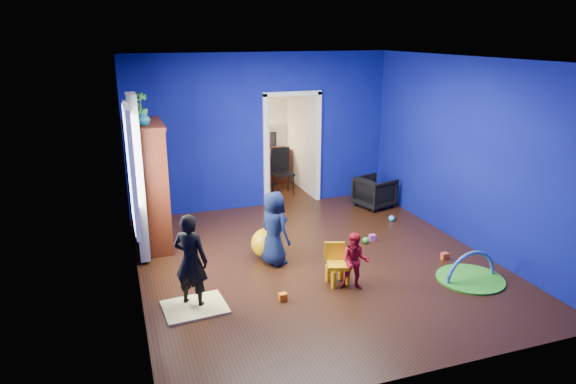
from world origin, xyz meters
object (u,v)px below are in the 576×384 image
object	(u,v)px
vase	(143,118)
armchair	(375,192)
kid_chair	(338,266)
tv_armoire	(147,186)
play_mat	(470,279)
child_navy	(274,228)
hopper_ball	(266,243)
folding_chair	(283,173)
toddler_red	(355,261)
crt_tv	(150,183)
study_desk	(269,166)
child_black	(191,261)

from	to	relation	value
vase	armchair	bearing A→B (deg)	10.63
armchair	kid_chair	size ratio (longest dim) A/B	1.30
armchair	tv_armoire	distance (m)	4.32
armchair	play_mat	distance (m)	3.19
vase	tv_armoire	distance (m)	1.13
vase	child_navy	bearing A→B (deg)	-31.61
hopper_ball	folding_chair	size ratio (longest dim) A/B	0.49
toddler_red	folding_chair	bearing A→B (deg)	111.05
toddler_red	play_mat	size ratio (longest dim) A/B	0.85
child_navy	vase	size ratio (longest dim) A/B	5.14
armchair	crt_tv	size ratio (longest dim) A/B	0.93
child_navy	toddler_red	xyz separation A→B (m)	(0.76, -1.08, -0.16)
armchair	child_navy	size ratio (longest dim) A/B	0.59
kid_chair	play_mat	size ratio (longest dim) A/B	0.55
toddler_red	tv_armoire	bearing A→B (deg)	161.96
child_navy	folding_chair	distance (m)	3.37
armchair	folding_chair	xyz separation A→B (m)	(-1.41, 1.35, 0.16)
kid_chair	play_mat	world-z (taller)	kid_chair
tv_armoire	play_mat	xyz separation A→B (m)	(4.01, -2.68, -0.97)
child_navy	folding_chair	bearing A→B (deg)	-43.99
crt_tv	kid_chair	size ratio (longest dim) A/B	1.40
toddler_red	hopper_ball	size ratio (longest dim) A/B	1.73
armchair	vase	bearing A→B (deg)	83.83
vase	crt_tv	xyz separation A→B (m)	(0.04, 0.30, -1.05)
armchair	play_mat	size ratio (longest dim) A/B	0.72
study_desk	vase	bearing A→B (deg)	-132.25
vase	kid_chair	world-z (taller)	vase
kid_chair	folding_chair	distance (m)	4.07
play_mat	tv_armoire	bearing A→B (deg)	146.29
armchair	toddler_red	xyz separation A→B (m)	(-1.84, -2.88, 0.09)
kid_chair	folding_chair	bearing A→B (deg)	100.45
tv_armoire	folding_chair	world-z (taller)	tv_armoire
crt_tv	study_desk	world-z (taller)	crt_tv
child_black	study_desk	xyz separation A→B (m)	(2.50, 4.92, -0.22)
child_black	toddler_red	size ratio (longest dim) A/B	1.54
toddler_red	study_desk	world-z (taller)	toddler_red
child_black	play_mat	xyz separation A→B (m)	(3.69, -0.56, -0.59)
vase	kid_chair	size ratio (longest dim) A/B	0.43
hopper_ball	study_desk	size ratio (longest dim) A/B	0.51
crt_tv	armchair	bearing A→B (deg)	6.73
child_navy	folding_chair	world-z (taller)	child_navy
kid_chair	folding_chair	size ratio (longest dim) A/B	0.54
hopper_ball	child_black	bearing A→B (deg)	-140.08
vase	hopper_ball	world-z (taller)	vase
armchair	child_black	world-z (taller)	child_black
hopper_ball	play_mat	size ratio (longest dim) A/B	0.49
study_desk	tv_armoire	bearing A→B (deg)	-135.16
hopper_ball	kid_chair	distance (m)	1.31
hopper_ball	kid_chair	world-z (taller)	kid_chair
folding_chair	child_navy	bearing A→B (deg)	-110.66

